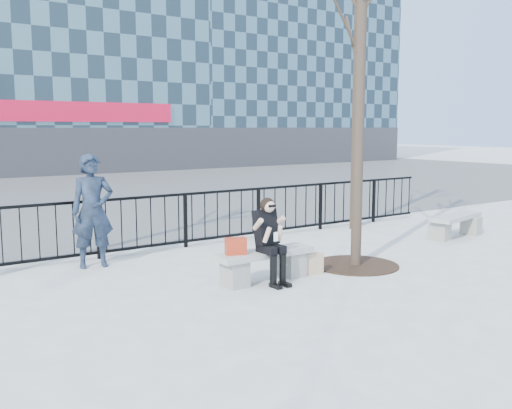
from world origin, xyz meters
TOP-DOWN VIEW (x-y plane):
  - ground at (0.00, 0.00)m, footprint 120.00×120.00m
  - street_surface at (0.00, 15.00)m, footprint 60.00×23.00m
  - railing at (0.00, 3.00)m, footprint 14.00×0.06m
  - building_right at (20.00, 27.00)m, footprint 16.20×10.20m
  - tree_right at (4.50, 2.60)m, footprint 2.80×2.80m
  - tree_grate at (1.90, -0.10)m, footprint 1.50×1.50m
  - bench_main at (0.00, 0.00)m, footprint 1.65×0.46m
  - bench_second at (5.60, 0.54)m, footprint 1.68×0.47m
  - seated_woman at (0.00, -0.16)m, footprint 0.50×0.64m
  - handbag at (-0.52, 0.02)m, footprint 0.35×0.24m
  - shopping_bag at (0.89, -0.10)m, footprint 0.39×0.21m
  - standing_man at (-1.88, 2.45)m, footprint 0.78×0.58m

SIDE VIEW (x-z plane):
  - ground at x=0.00m, z-range 0.00..0.00m
  - street_surface at x=0.00m, z-range 0.00..0.01m
  - tree_grate at x=1.90m, z-range 0.00..0.02m
  - shopping_bag at x=0.89m, z-range 0.00..0.35m
  - bench_main at x=0.00m, z-range 0.06..0.55m
  - bench_second at x=5.60m, z-range 0.06..0.56m
  - railing at x=0.00m, z-range 0.00..1.11m
  - handbag at x=-0.52m, z-range 0.49..0.75m
  - seated_woman at x=0.00m, z-range 0.00..1.34m
  - standing_man at x=-1.88m, z-range 0.00..1.96m
  - tree_right at x=4.50m, z-range 1.74..8.74m
  - building_right at x=20.00m, z-range 0.00..20.60m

